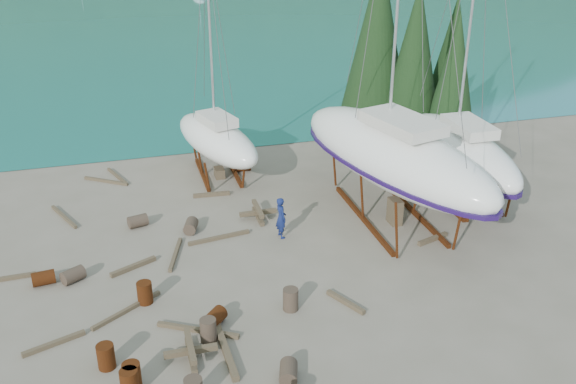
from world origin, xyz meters
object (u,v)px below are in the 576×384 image
object	(u,v)px
large_sailboat_near	(393,154)
small_sailboat_shore	(217,139)
large_sailboat_far	(461,150)
worker	(281,218)

from	to	relation	value
large_sailboat_near	small_sailboat_shore	xyz separation A→B (m)	(-7.02, 7.38, -1.18)
large_sailboat_far	small_sailboat_shore	distance (m)	12.86
large_sailboat_near	small_sailboat_shore	world-z (taller)	large_sailboat_near
large_sailboat_far	worker	size ratio (longest dim) A/B	8.10
large_sailboat_near	small_sailboat_shore	size ratio (longest dim) A/B	1.59
worker	large_sailboat_near	bearing A→B (deg)	-92.86
large_sailboat_near	worker	xyz separation A→B (m)	(-5.51, -0.47, -2.31)
large_sailboat_near	worker	distance (m)	6.00
small_sailboat_shore	large_sailboat_far	bearing A→B (deg)	-45.25
large_sailboat_far	small_sailboat_shore	world-z (taller)	large_sailboat_far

